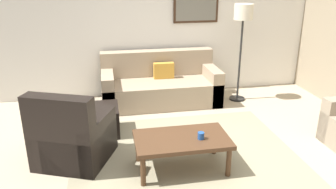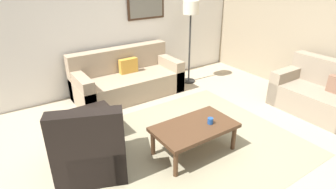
# 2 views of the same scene
# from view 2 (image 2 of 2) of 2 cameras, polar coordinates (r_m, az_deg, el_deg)

# --- Properties ---
(ground_plane) EXTENTS (8.00, 8.00, 0.00)m
(ground_plane) POSITION_cam_2_polar(r_m,az_deg,el_deg) (4.07, 4.99, -9.94)
(ground_plane) COLOR tan
(rear_partition) EXTENTS (6.00, 0.12, 2.80)m
(rear_partition) POSITION_cam_2_polar(r_m,az_deg,el_deg) (5.66, -11.78, 15.09)
(rear_partition) COLOR silver
(rear_partition) RESTS_ON ground_plane
(stone_feature_panel) EXTENTS (0.12, 5.20, 2.80)m
(stone_feature_panel) POSITION_cam_2_polar(r_m,az_deg,el_deg) (5.83, 29.83, 12.68)
(stone_feature_panel) COLOR gray
(stone_feature_panel) RESTS_ON ground_plane
(area_rug) EXTENTS (2.85, 2.61, 0.01)m
(area_rug) POSITION_cam_2_polar(r_m,az_deg,el_deg) (4.06, 4.99, -9.89)
(area_rug) COLOR gray
(area_rug) RESTS_ON ground_plane
(couch_main) EXTENTS (2.03, 0.93, 0.88)m
(couch_main) POSITION_cam_2_polar(r_m,az_deg,el_deg) (5.50, -8.61, 3.06)
(couch_main) COLOR gray
(couch_main) RESTS_ON ground_plane
(couch_loveseat) EXTENTS (0.86, 1.46, 0.88)m
(couch_loveseat) POSITION_cam_2_polar(r_m,az_deg,el_deg) (5.44, 29.27, -0.19)
(couch_loveseat) COLOR gray
(couch_loveseat) RESTS_ON ground_plane
(armchair_leather) EXTENTS (1.05, 1.05, 0.95)m
(armchair_leather) POSITION_cam_2_polar(r_m,az_deg,el_deg) (3.50, -15.50, -11.13)
(armchair_leather) COLOR black
(armchair_leather) RESTS_ON ground_plane
(ottoman) EXTENTS (0.56, 0.56, 0.40)m
(ottoman) POSITION_cam_2_polar(r_m,az_deg,el_deg) (4.26, -14.84, -5.83)
(ottoman) COLOR black
(ottoman) RESTS_ON ground_plane
(coffee_table) EXTENTS (1.10, 0.64, 0.41)m
(coffee_table) POSITION_cam_2_polar(r_m,az_deg,el_deg) (3.71, 5.46, -7.09)
(coffee_table) COLOR #472D1C
(coffee_table) RESTS_ON ground_plane
(cup) EXTENTS (0.08, 0.08, 0.08)m
(cup) POSITION_cam_2_polar(r_m,az_deg,el_deg) (3.73, 8.71, -5.38)
(cup) COLOR #1E478C
(cup) RESTS_ON coffee_table
(lamp_standing) EXTENTS (0.32, 0.32, 1.71)m
(lamp_standing) POSITION_cam_2_polar(r_m,az_deg,el_deg) (5.77, 4.69, 15.77)
(lamp_standing) COLOR black
(lamp_standing) RESTS_ON ground_plane
(framed_artwork) EXTENTS (0.83, 0.04, 0.53)m
(framed_artwork) POSITION_cam_2_polar(r_m,az_deg,el_deg) (5.89, -4.52, 17.75)
(framed_artwork) COLOR #382316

